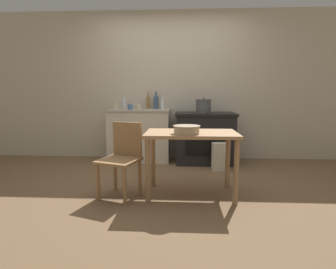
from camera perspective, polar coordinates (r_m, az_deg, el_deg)
ground_plane at (r=3.30m, az=-0.51°, el=-11.38°), size 14.00×14.00×0.00m
wall_back at (r=4.69m, az=0.68°, el=10.42°), size 8.00×0.07×2.55m
counter_cabinet at (r=4.52m, az=-6.25°, el=-0.14°), size 1.05×0.51×0.89m
stove at (r=4.42m, az=7.99°, el=-0.68°), size 0.97×0.64×0.84m
work_table at (r=2.93m, az=5.04°, el=-1.83°), size 1.01×0.60×0.72m
chair at (r=2.97m, az=-9.95°, el=-4.81°), size 0.51×0.51×0.82m
flour_sack at (r=4.02m, az=11.26°, el=-4.76°), size 0.24×0.17×0.42m
stock_pot at (r=4.31m, az=7.72°, el=6.15°), size 0.25×0.25×0.24m
mixing_bowl_large at (r=2.77m, az=4.07°, el=1.16°), size 0.29×0.29×0.09m
bottle_far_left at (r=4.60m, az=-2.62°, el=7.04°), size 0.08×0.08×0.30m
bottle_left at (r=4.61m, az=-4.32°, el=7.00°), size 0.06×0.06×0.29m
bottle_mid_left at (r=4.61m, az=-9.45°, el=6.63°), size 0.06×0.06×0.23m
bottle_center_left at (r=4.48m, az=-1.18°, el=6.71°), size 0.06×0.06×0.24m
cup_center at (r=4.44m, az=-8.22°, el=5.98°), size 0.08×0.08×0.09m
cup_center_right at (r=4.44m, az=-6.37°, el=6.03°), size 0.09×0.09×0.09m
cup_mid_right at (r=4.52m, az=-11.37°, el=5.99°), size 0.08×0.08×0.10m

